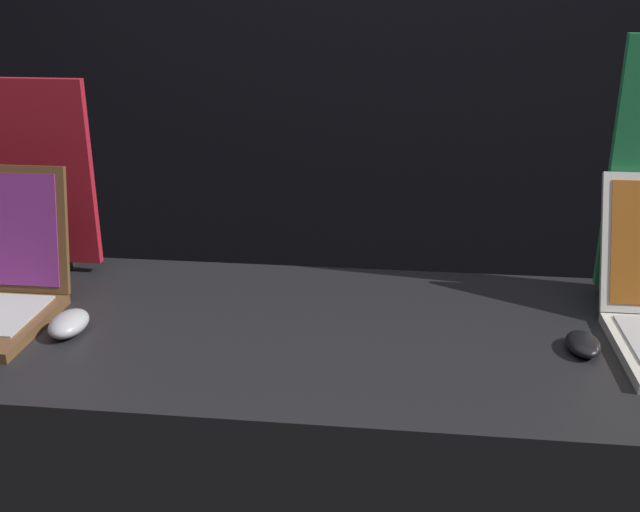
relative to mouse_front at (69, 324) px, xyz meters
name	(u,v)px	position (x,y,z in m)	size (l,w,h in m)	color
wall_back	(368,36)	(0.47, 1.51, 0.41)	(8.00, 0.05, 2.80)	black
mouse_front	(69,324)	(0.00, 0.00, 0.00)	(0.07, 0.11, 0.04)	#B2B2B7
promo_stand_front	(16,182)	(-0.24, 0.30, 0.19)	(0.36, 0.07, 0.43)	black
mouse_back	(583,344)	(0.95, 0.04, -0.01)	(0.06, 0.10, 0.03)	black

